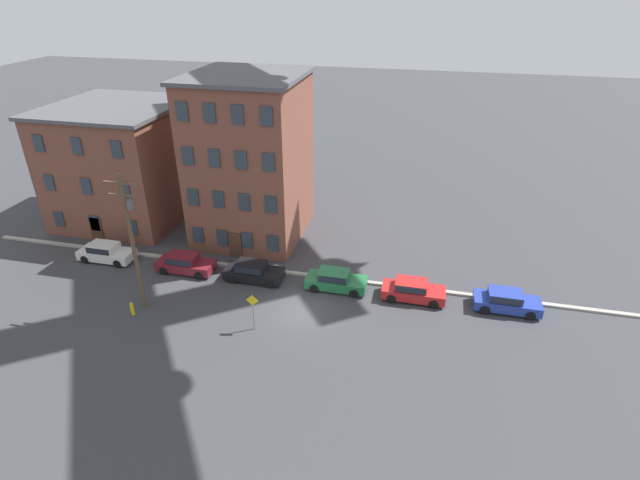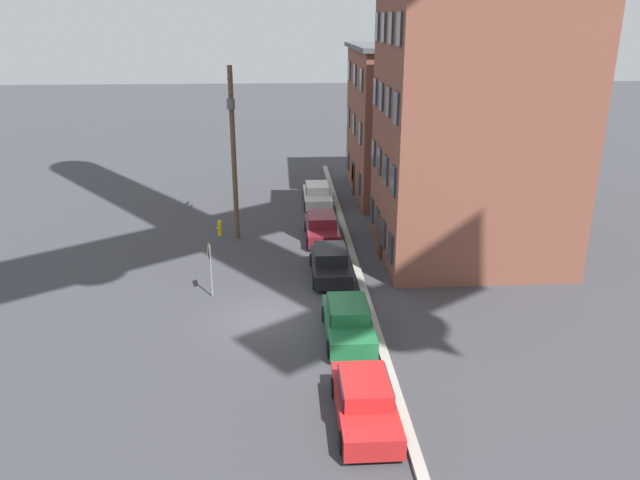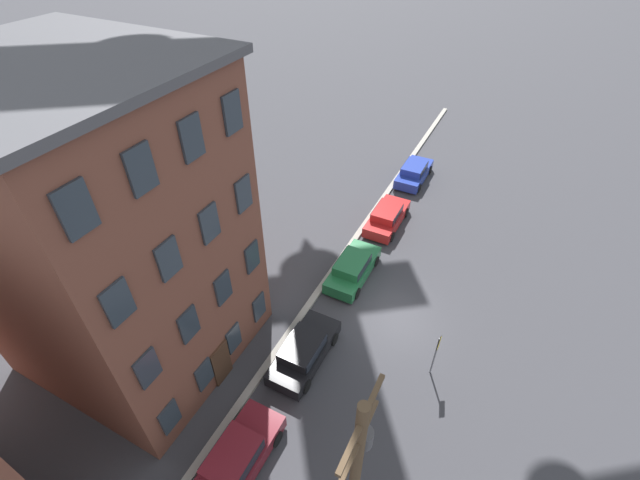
{
  "view_description": "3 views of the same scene",
  "coord_description": "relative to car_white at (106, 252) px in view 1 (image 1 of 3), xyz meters",
  "views": [
    {
      "loc": [
        7.59,
        -26.7,
        20.34
      ],
      "look_at": [
        0.93,
        2.01,
        4.58
      ],
      "focal_mm": 28.0,
      "sensor_mm": 36.0,
      "label": 1
    },
    {
      "loc": [
        24.04,
        0.75,
        12.16
      ],
      "look_at": [
        0.77,
        2.24,
        3.79
      ],
      "focal_mm": 35.0,
      "sensor_mm": 36.0,
      "label": 2
    },
    {
      "loc": [
        -14.91,
        -3.08,
        17.71
      ],
      "look_at": [
        -1.95,
        3.52,
        5.51
      ],
      "focal_mm": 24.0,
      "sensor_mm": 36.0,
      "label": 3
    }
  ],
  "objects": [
    {
      "name": "car_black",
      "position": [
        12.48,
        -0.1,
        0.0
      ],
      "size": [
        4.4,
        1.92,
        1.43
      ],
      "color": "black",
      "rests_on": "ground_plane"
    },
    {
      "name": "car_blue",
      "position": [
        30.57,
        0.18,
        0.0
      ],
      "size": [
        4.4,
        1.92,
        1.43
      ],
      "color": "#233899",
      "rests_on": "ground_plane"
    },
    {
      "name": "caution_sign",
      "position": [
        14.57,
        -5.73,
        1.05
      ],
      "size": [
        0.9,
        0.08,
        2.71
      ],
      "color": "slate",
      "rests_on": "ground_plane"
    },
    {
      "name": "car_red",
      "position": [
        24.27,
        0.06,
        0.0
      ],
      "size": [
        4.4,
        1.92,
        1.43
      ],
      "color": "#B21E1E",
      "rests_on": "ground_plane"
    },
    {
      "name": "apartment_corner",
      "position": [
        -2.65,
        8.25,
        4.46
      ],
      "size": [
        10.97,
        11.4,
        10.39
      ],
      "color": "brown",
      "rests_on": "ground_plane"
    },
    {
      "name": "fire_hydrant",
      "position": [
        6.05,
        -6.1,
        -0.27
      ],
      "size": [
        0.24,
        0.34,
        0.96
      ],
      "color": "yellow",
      "rests_on": "ground_plane"
    },
    {
      "name": "car_white",
      "position": [
        0.0,
        0.0,
        0.0
      ],
      "size": [
        4.4,
        1.92,
        1.43
      ],
      "color": "silver",
      "rests_on": "ground_plane"
    },
    {
      "name": "car_maroon",
      "position": [
        6.95,
        -0.15,
        0.0
      ],
      "size": [
        4.4,
        1.92,
        1.43
      ],
      "color": "maroon",
      "rests_on": "ground_plane"
    },
    {
      "name": "ground_plane",
      "position": [
        16.95,
        -3.19,
        -0.75
      ],
      "size": [
        200.0,
        200.0,
        0.0
      ],
      "primitive_type": "plane",
      "color": "#38383D"
    },
    {
      "name": "kerb_strip",
      "position": [
        16.95,
        1.31,
        -0.67
      ],
      "size": [
        56.0,
        0.36,
        0.16
      ],
      "primitive_type": "cube",
      "color": "#9E998E",
      "rests_on": "ground_plane"
    },
    {
      "name": "utility_pole",
      "position": [
        6.38,
        -5.07,
        4.7
      ],
      "size": [
        2.4,
        0.44,
        9.72
      ],
      "color": "brown",
      "rests_on": "ground_plane"
    },
    {
      "name": "apartment_midblock",
      "position": [
        9.98,
        7.39,
        6.08
      ],
      "size": [
        8.95,
        9.68,
        13.62
      ],
      "color": "brown",
      "rests_on": "ground_plane"
    },
    {
      "name": "car_green",
      "position": [
        18.73,
        0.11,
        0.0
      ],
      "size": [
        4.4,
        1.92,
        1.43
      ],
      "color": "#1E6638",
      "rests_on": "ground_plane"
    }
  ]
}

